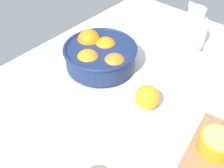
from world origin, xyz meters
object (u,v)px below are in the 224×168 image
juice_pitcher (192,33)px  loose_orange_0 (147,98)px  cutting_board (224,161)px  orange_half_0 (217,143)px  fruit_bowl (100,56)px

juice_pitcher → loose_orange_0: 37.32cm
cutting_board → orange_half_0: (0.94, 3.30, 3.19)cm
cutting_board → juice_pitcher: bearing=38.5°
orange_half_0 → cutting_board: bearing=-105.8°
juice_pitcher → loose_orange_0: size_ratio=2.22×
juice_pitcher → loose_orange_0: (-36.76, -6.11, -2.09)cm
juice_pitcher → fruit_bowl: bearing=152.8°
fruit_bowl → loose_orange_0: (-4.33, -22.78, -1.45)cm
juice_pitcher → orange_half_0: bearing=-143.9°
cutting_board → loose_orange_0: (2.79, 25.39, 2.86)cm
loose_orange_0 → cutting_board: bearing=-96.3°
loose_orange_0 → fruit_bowl: bearing=79.2°
juice_pitcher → cutting_board: size_ratio=0.66×
orange_half_0 → fruit_bowl: bearing=82.2°
fruit_bowl → cutting_board: 48.88cm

